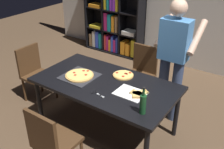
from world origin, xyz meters
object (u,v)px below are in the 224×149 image
at_px(chair_near_camera, 51,140).
at_px(chair_far_side, 142,70).
at_px(bookshelf, 113,14).
at_px(person_serving_pizza, 174,55).
at_px(wine_bottle, 143,104).
at_px(pepperoni_pizza_on_tray, 80,76).
at_px(kitchen_scissors, 96,93).
at_px(chair_left_end, 34,70).
at_px(second_pizza_plain, 123,75).
at_px(dining_table, 105,87).

distance_m(chair_near_camera, chair_far_side, 1.98).
relative_size(bookshelf, person_serving_pizza, 1.11).
relative_size(bookshelf, wine_bottle, 6.17).
bearing_deg(wine_bottle, pepperoni_pizza_on_tray, 167.67).
bearing_deg(kitchen_scissors, chair_left_end, 169.29).
relative_size(kitchen_scissors, second_pizza_plain, 0.71).
bearing_deg(pepperoni_pizza_on_tray, bookshelf, 114.64).
bearing_deg(second_pizza_plain, kitchen_scissors, -92.41).
xyz_separation_m(dining_table, person_serving_pizza, (0.58, 0.77, 0.31)).
bearing_deg(chair_near_camera, chair_far_side, 90.00).
distance_m(chair_left_end, wine_bottle, 2.17).
xyz_separation_m(wine_bottle, second_pizza_plain, (-0.62, 0.59, -0.11)).
distance_m(pepperoni_pizza_on_tray, second_pizza_plain, 0.59).
bearing_deg(dining_table, wine_bottle, -23.41).
distance_m(chair_near_camera, person_serving_pizza, 1.91).
distance_m(dining_table, second_pizza_plain, 0.31).
distance_m(dining_table, kitchen_scissors, 0.30).
relative_size(chair_left_end, pepperoni_pizza_on_tray, 2.05).
bearing_deg(dining_table, bookshelf, 122.24).
relative_size(chair_near_camera, bookshelf, 0.46).
height_order(dining_table, chair_near_camera, chair_near_camera).
height_order(dining_table, pepperoni_pizza_on_tray, pepperoni_pizza_on_tray).
relative_size(chair_far_side, person_serving_pizza, 0.51).
height_order(dining_table, chair_left_end, chair_left_end).
xyz_separation_m(dining_table, kitchen_scissors, (0.07, -0.28, 0.07)).
xyz_separation_m(pepperoni_pizza_on_tray, second_pizza_plain, (0.47, 0.35, -0.00)).
xyz_separation_m(dining_table, chair_near_camera, (-0.00, -0.99, -0.17)).
bearing_deg(bookshelf, chair_far_side, -42.81).
height_order(chair_far_side, person_serving_pizza, person_serving_pizza).
relative_size(dining_table, chair_near_camera, 2.05).
bearing_deg(chair_far_side, chair_left_end, -144.94).
distance_m(bookshelf, wine_bottle, 3.47).
xyz_separation_m(chair_left_end, kitchen_scissors, (1.48, -0.28, 0.24)).
distance_m(person_serving_pizza, kitchen_scissors, 1.19).
height_order(chair_near_camera, chair_far_side, same).
height_order(bookshelf, wine_bottle, bookshelf).
xyz_separation_m(chair_far_side, chair_left_end, (-1.41, -0.99, 0.00)).
bearing_deg(second_pizza_plain, person_serving_pizza, 44.91).
xyz_separation_m(bookshelf, second_pizza_plain, (1.59, -2.09, -0.11)).
bearing_deg(bookshelf, pepperoni_pizza_on_tray, -65.36).
bearing_deg(chair_left_end, chair_near_camera, -35.06).
distance_m(person_serving_pizza, wine_bottle, 1.09).
xyz_separation_m(chair_far_side, kitchen_scissors, (0.07, -1.27, 0.24)).
xyz_separation_m(bookshelf, pepperoni_pizza_on_tray, (1.12, -2.45, -0.11)).
xyz_separation_m(chair_near_camera, chair_left_end, (-1.41, 0.99, 0.00)).
xyz_separation_m(chair_near_camera, second_pizza_plain, (0.09, 1.27, 0.25)).
bearing_deg(kitchen_scissors, dining_table, 103.81).
height_order(chair_left_end, pepperoni_pizza_on_tray, chair_left_end).
height_order(chair_left_end, bookshelf, bookshelf).
relative_size(pepperoni_pizza_on_tray, wine_bottle, 1.39).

